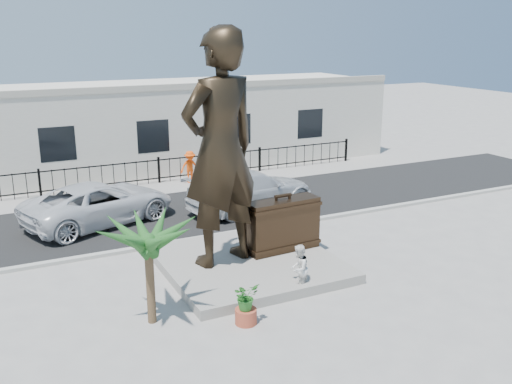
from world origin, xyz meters
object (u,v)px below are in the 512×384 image
Objects in this scene: suitcase at (283,225)px; car_white at (99,203)px; statue at (220,149)px; tourist at (299,269)px.

suitcase is 7.74m from car_white.
statue is 1.22× the size of car_white.
tourist is at bearing 105.74° from statue.
tourist is at bearing -174.75° from car_white.
suitcase is at bearing 166.64° from statue.
suitcase is (2.15, 0.02, -2.69)m from statue.
statue is at bearing -101.94° from tourist.
suitcase is 2.58m from tourist.
tourist is 9.42m from car_white.
statue reaches higher than tourist.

